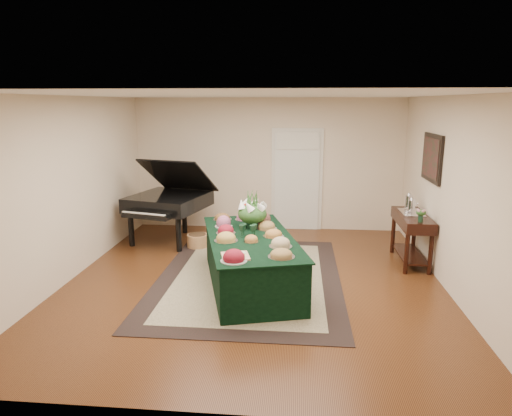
# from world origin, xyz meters

# --- Properties ---
(ground) EXTENTS (6.00, 6.00, 0.00)m
(ground) POSITION_xyz_m (0.00, 0.00, 0.00)
(ground) COLOR black
(ground) RESTS_ON ground
(area_rug) EXTENTS (2.74, 3.84, 0.01)m
(area_rug) POSITION_xyz_m (-0.09, 0.11, 0.01)
(area_rug) COLOR black
(area_rug) RESTS_ON ground
(kitchen_doorway) EXTENTS (1.05, 0.07, 2.10)m
(kitchen_doorway) POSITION_xyz_m (0.60, 2.97, 1.02)
(kitchen_doorway) COLOR silver
(kitchen_doorway) RESTS_ON ground
(buffet_table) EXTENTS (1.77, 2.70, 0.74)m
(buffet_table) POSITION_xyz_m (-0.04, -0.16, 0.37)
(buffet_table) COLOR black
(buffet_table) RESTS_ON ground
(food_platters) EXTENTS (1.35, 2.41, 0.14)m
(food_platters) POSITION_xyz_m (-0.06, -0.08, 0.79)
(food_platters) COLOR silver
(food_platters) RESTS_ON buffet_table
(cutting_board) EXTENTS (0.41, 0.41, 0.10)m
(cutting_board) POSITION_xyz_m (-0.14, -1.04, 0.77)
(cutting_board) COLOR tan
(cutting_board) RESTS_ON buffet_table
(green_goblets) EXTENTS (0.25, 0.14, 0.18)m
(green_goblets) POSITION_xyz_m (-0.07, -0.17, 0.83)
(green_goblets) COLOR black
(green_goblets) RESTS_ON buffet_table
(floral_centerpiece) EXTENTS (0.46, 0.46, 0.46)m
(floral_centerpiece) POSITION_xyz_m (-0.06, 0.32, 1.01)
(floral_centerpiece) COLOR black
(floral_centerpiece) RESTS_ON buffet_table
(grand_piano) EXTENTS (1.67, 1.77, 1.60)m
(grand_piano) POSITION_xyz_m (-1.81, 1.87, 0.79)
(grand_piano) COLOR black
(grand_piano) RESTS_ON ground
(wicker_basket) EXTENTS (0.38, 0.38, 0.24)m
(wicker_basket) POSITION_xyz_m (-1.20, 1.54, 0.12)
(wicker_basket) COLOR #A77143
(wicker_basket) RESTS_ON ground
(mahogany_sideboard) EXTENTS (0.45, 1.24, 0.82)m
(mahogany_sideboard) POSITION_xyz_m (2.50, 1.04, 0.63)
(mahogany_sideboard) COLOR black
(mahogany_sideboard) RESTS_ON ground
(tea_service) EXTENTS (0.34, 0.58, 0.30)m
(tea_service) POSITION_xyz_m (2.50, 1.25, 0.94)
(tea_service) COLOR silver
(tea_service) RESTS_ON mahogany_sideboard
(pink_bouquet) EXTENTS (0.16, 0.16, 0.21)m
(pink_bouquet) POSITION_xyz_m (2.50, 0.57, 0.96)
(pink_bouquet) COLOR black
(pink_bouquet) RESTS_ON mahogany_sideboard
(wall_painting) EXTENTS (0.05, 0.95, 0.75)m
(wall_painting) POSITION_xyz_m (2.72, 1.04, 1.75)
(wall_painting) COLOR black
(wall_painting) RESTS_ON ground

